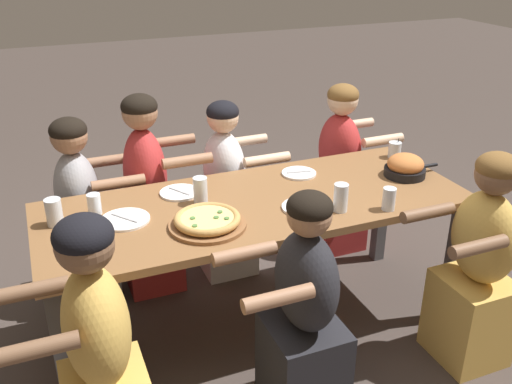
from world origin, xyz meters
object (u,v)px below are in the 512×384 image
Objects in this scene: cocktail_glass_blue at (395,151)px; diner_far_left at (82,220)px; diner_far_center at (225,196)px; diner_near_left at (101,364)px; empty_plate_b at (180,193)px; empty_plate_d at (299,173)px; diner_near_center at (304,319)px; diner_far_midleft at (148,202)px; diner_far_right at (338,175)px; empty_plate_a at (125,220)px; empty_plate_c at (305,207)px; drinking_glass_a at (341,198)px; drinking_glass_b at (389,200)px; drinking_glass_d at (200,192)px; drinking_glass_e at (94,205)px; skillet_bowl at (405,167)px; pizza_board_main at (207,221)px; drinking_glass_c at (54,214)px; diner_near_right at (478,270)px.

diner_far_left is (-1.79, 0.38, -0.30)m from cocktail_glass_blue.
diner_near_left reaches higher than diner_far_center.
empty_plate_b is 0.68m from empty_plate_d.
empty_plate_d is at bearing -24.30° from diner_near_center.
diner_far_left is at bearing -90.00° from diner_far_midleft.
diner_far_right reaches higher than diner_near_center.
diner_far_right reaches higher than empty_plate_a.
diner_far_right is (0.66, 0.79, -0.25)m from empty_plate_c.
drinking_glass_b is (0.22, -0.08, -0.02)m from drinking_glass_a.
diner_near_center is (0.23, -0.71, -0.33)m from drinking_glass_d.
drinking_glass_d reaches higher than drinking_glass_e.
empty_plate_c is 0.52m from drinking_glass_d.
pizza_board_main is at bearing -172.80° from skillet_bowl.
cocktail_glass_blue is at bearing 27.08° from empty_plate_c.
cocktail_glass_blue is 1.48m from diner_far_midleft.
empty_plate_b is 0.63m from drinking_glass_c.
diner_far_left is at bearing 142.38° from drinking_glass_a.
diner_far_right is (0.51, 0.88, -0.31)m from drinking_glass_a.
diner_far_right is at bearing 73.23° from drinking_glass_b.
drinking_glass_a is 0.13× the size of diner_far_left.
cocktail_glass_blue reaches higher than empty_plate_b.
drinking_glass_d is at bearing 151.31° from empty_plate_c.
empty_plate_a is 1.26m from drinking_glass_b.
diner_far_midleft is at bearing 130.79° from drinking_glass_a.
diner_far_midleft reaches higher than cocktail_glass_blue.
diner_near_left is at bearing -109.49° from empty_plate_a.
empty_plate_d is at bearing 88.45° from drinking_glass_a.
skillet_bowl is at bearing 1.59° from diner_near_right.
diner_far_right reaches higher than drinking_glass_c.
diner_far_left is (-0.77, 1.25, 0.02)m from diner_near_center.
empty_plate_c is 1.94× the size of cocktail_glass_blue.
diner_near_center is 0.98× the size of diner_far_left.
diner_far_left reaches higher than drinking_glass_a.
diner_far_right is (0.79, 0.00, 0.02)m from diner_far_center.
diner_near_left is at bearing -168.23° from drinking_glass_b.
drinking_glass_d reaches higher than pizza_board_main.
diner_far_midleft is (-1.32, 1.25, 0.04)m from diner_near_right.
diner_near_center is (-0.23, -0.46, -0.28)m from empty_plate_c.
drinking_glass_c is at bearing 163.51° from drinking_glass_b.
diner_near_center is 0.98× the size of diner_far_center.
empty_plate_c is at bearing -0.18° from pizza_board_main.
diner_far_center reaches higher than pizza_board_main.
skillet_bowl is 2.80× the size of cocktail_glass_blue.
diner_far_midleft reaches higher than diner_near_right.
diner_far_right is (1.61, 0.47, -0.29)m from drinking_glass_e.
empty_plate_a is 0.67m from diner_far_midleft.
skillet_bowl reaches higher than pizza_board_main.
skillet_bowl is at bearing -4.13° from drinking_glass_c.
diner_near_center is (0.27, -0.46, -0.30)m from pizza_board_main.
drinking_glass_c reaches higher than pizza_board_main.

